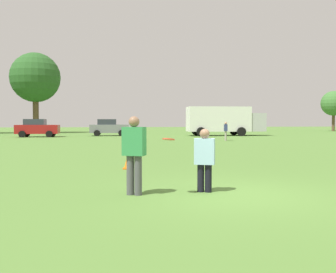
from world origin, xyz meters
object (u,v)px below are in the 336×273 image
parked_car_mid_left (37,128)px  frisbee (169,139)px  player_defender (205,157)px  bystander_far_jogger (226,130)px  box_truck (224,120)px  traffic_cone (128,162)px  player_thrower (134,151)px  parked_car_center (109,127)px

parked_car_mid_left → frisbee: bearing=-76.4°
player_defender → parked_car_mid_left: (-8.77, 32.36, 0.12)m
bystander_far_jogger → player_defender: bearing=-109.5°
box_truck → traffic_cone: bearing=-114.2°
player_thrower → player_defender: player_thrower is taller
box_truck → bystander_far_jogger: (-3.17, -10.24, -0.87)m
traffic_cone → parked_car_mid_left: 28.76m
player_thrower → box_truck: bearing=68.7°
parked_car_mid_left → bystander_far_jogger: 19.53m
player_thrower → traffic_cone: player_thrower is taller
player_thrower → bystander_far_jogger: size_ratio=1.11×
frisbee → parked_car_mid_left: size_ratio=0.06×
traffic_cone → parked_car_center: bearing=90.1°
player_thrower → bystander_far_jogger: bearing=66.9°
player_defender → parked_car_mid_left: size_ratio=0.34×
box_truck → bystander_far_jogger: 10.75m
frisbee → player_defender: bearing=18.6°
traffic_cone → parked_car_mid_left: size_ratio=0.11×
player_defender → bystander_far_jogger: bystander_far_jogger is taller
parked_car_center → traffic_cone: bearing=-89.9°
player_defender → box_truck: box_truck is taller
parked_car_center → box_truck: box_truck is taller
bystander_far_jogger → frisbee: bearing=-111.3°
frisbee → traffic_cone: bearing=96.6°
parked_car_center → bystander_far_jogger: parked_car_center is taller
frisbee → parked_car_mid_left: parked_car_mid_left is taller
player_thrower → parked_car_center: bearing=89.8°
player_defender → traffic_cone: 4.82m
player_thrower → player_defender: size_ratio=1.19×
player_defender → frisbee: 1.03m
parked_car_mid_left → box_truck: 19.78m
box_truck → player_thrower: bearing=-111.3°
player_thrower → frisbee: (0.73, -0.22, 0.26)m
bystander_far_jogger → box_truck: bearing=72.8°
frisbee → bystander_far_jogger: 23.99m
player_defender → frisbee: bearing=-161.4°
traffic_cone → player_defender: bearing=-72.3°
bystander_far_jogger → player_thrower: bearing=-113.1°
parked_car_mid_left → box_truck: (19.76, -0.06, 0.83)m
frisbee → parked_car_mid_left: (-7.88, 32.65, -0.31)m
player_thrower → bystander_far_jogger: player_thrower is taller
parked_car_mid_left → traffic_cone: bearing=-75.3°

